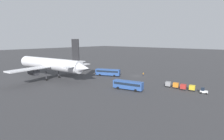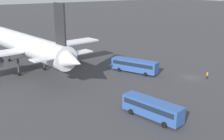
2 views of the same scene
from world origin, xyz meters
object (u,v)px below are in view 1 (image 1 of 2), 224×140
cargo_cart_yellow (192,88)px  cargo_cart_red (183,87)px  baggage_tug (204,91)px  cargo_cart_orange (176,85)px  worker_person (143,74)px  shuttle_bus_near (108,72)px  cargo_cart_grey (168,84)px  airplane (50,64)px  shuttle_bus_far (128,84)px

cargo_cart_yellow → cargo_cart_red: (2.89, 0.69, 0.00)m
baggage_tug → cargo_cart_orange: 9.71m
baggage_tug → worker_person: 32.93m
shuttle_bus_near → baggage_tug: size_ratio=4.87×
worker_person → cargo_cart_orange: 23.96m
cargo_cart_yellow → cargo_cart_orange: bearing=2.3°
cargo_cart_grey → airplane: bearing=24.7°
shuttle_bus_far → airplane: bearing=0.7°
cargo_cart_yellow → cargo_cart_grey: same height
shuttle_bus_far → cargo_cart_red: (-15.52, -12.96, -0.75)m
cargo_cart_grey → shuttle_bus_near: bearing=-0.9°
cargo_cart_grey → shuttle_bus_far: bearing=53.6°
cargo_cart_orange → cargo_cart_yellow: bearing=-177.7°
shuttle_bus_near → worker_person: size_ratio=7.16×
worker_person → cargo_cart_orange: size_ratio=0.79×
cargo_cart_orange → cargo_cart_grey: same height
cargo_cart_red → shuttle_bus_far: bearing=39.9°
airplane → shuttle_bus_far: (-38.00, -8.75, -4.98)m
worker_person → cargo_cart_red: (-23.84, 12.07, 0.32)m
baggage_tug → cargo_cart_red: 6.81m
airplane → cargo_cart_red: (-53.52, -21.72, -5.73)m
shuttle_bus_far → cargo_cart_yellow: size_ratio=5.22×
baggage_tug → cargo_cart_grey: size_ratio=1.17×
cargo_cart_yellow → shuttle_bus_near: bearing=-0.1°
cargo_cart_orange → cargo_cart_grey: 2.90m
shuttle_bus_far → cargo_cart_red: bearing=-152.4°
airplane → shuttle_bus_near: bearing=-132.5°
airplane → shuttle_bus_near: 27.87m
shuttle_bus_far → cargo_cart_grey: size_ratio=5.22×
shuttle_bus_near → worker_person: (-13.95, -11.31, -1.15)m
shuttle_bus_near → shuttle_bus_far: size_ratio=1.09×
cargo_cart_grey → worker_person: bearing=-33.2°
airplane → worker_person: (-29.68, -33.78, -6.06)m
airplane → cargo_cart_yellow: 60.97m
cargo_cart_yellow → cargo_cart_grey: size_ratio=1.00×
airplane → cargo_cart_yellow: bearing=-165.8°
baggage_tug → cargo_cart_red: size_ratio=1.17×
shuttle_bus_near → cargo_cart_orange: (-34.90, 0.31, -0.83)m
shuttle_bus_near → worker_person: 17.99m
airplane → shuttle_bus_near: airplane is taller
airplane → shuttle_bus_far: size_ratio=4.15×
worker_person → cargo_cart_grey: bearing=146.8°
shuttle_bus_far → cargo_cart_orange: 18.44m
worker_person → cargo_cart_orange: cargo_cart_orange is taller
airplane → cargo_cart_grey: airplane is taller
cargo_cart_yellow → cargo_cart_red: same height
cargo_cart_grey → baggage_tug: bearing=178.9°
worker_person → cargo_cart_yellow: cargo_cart_yellow is taller
baggage_tug → cargo_cart_yellow: (3.92, -0.67, 0.25)m
baggage_tug → cargo_cart_red: (6.81, 0.02, 0.25)m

